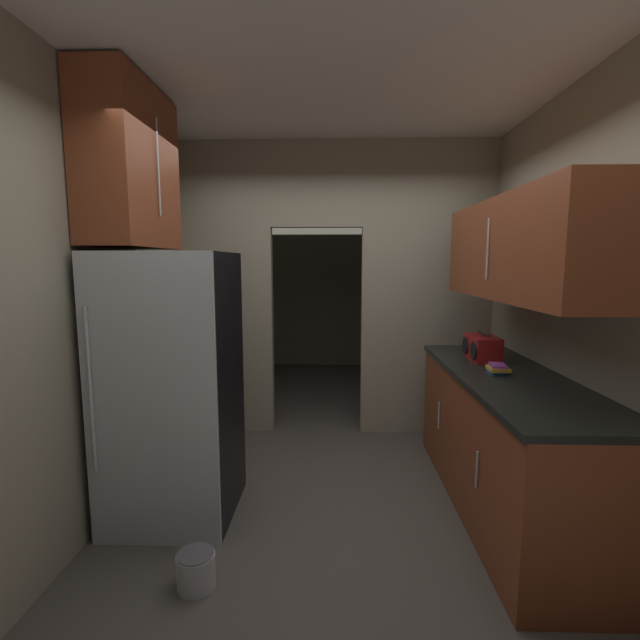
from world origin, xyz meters
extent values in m
plane|color=#47423D|center=(0.00, 0.00, 0.00)|extent=(20.00, 20.00, 0.00)
cube|color=silver|center=(0.00, 0.48, 2.84)|extent=(3.40, 7.17, 0.06)
cube|color=gray|center=(-1.06, 1.58, 1.41)|extent=(0.89, 0.12, 2.81)
cube|color=gray|center=(0.88, 1.58, 1.41)|extent=(1.24, 0.12, 2.81)
cube|color=gray|center=(-0.18, 1.58, 2.41)|extent=(0.87, 0.12, 0.80)
cube|color=gray|center=(0.00, 4.49, 1.41)|extent=(3.00, 0.10, 2.81)
cube|color=gray|center=(-1.45, 3.04, 1.41)|extent=(0.10, 2.91, 2.81)
cube|color=gray|center=(1.45, 3.04, 1.41)|extent=(0.10, 2.91, 2.81)
cube|color=gray|center=(-1.55, -0.46, 1.41)|extent=(0.10, 4.08, 2.81)
cube|color=black|center=(-1.07, 0.08, 0.87)|extent=(0.78, 0.74, 1.74)
cube|color=#B7BABC|center=(-1.07, -0.31, 0.87)|extent=(0.78, 0.03, 1.74)
cylinder|color=#B7BABC|center=(-1.40, -0.34, 0.96)|extent=(0.02, 0.02, 0.96)
cube|color=brown|center=(1.15, 0.17, 0.45)|extent=(0.66, 2.11, 0.90)
cube|color=black|center=(1.15, 0.17, 0.92)|extent=(0.70, 2.11, 0.04)
cylinder|color=#B7BABC|center=(0.81, -0.29, 0.49)|extent=(0.01, 0.01, 0.22)
cylinder|color=#B7BABC|center=(0.81, 0.64, 0.49)|extent=(0.01, 0.01, 0.22)
cube|color=brown|center=(1.15, 0.17, 1.76)|extent=(0.34, 1.90, 0.65)
cylinder|color=#B7BABC|center=(0.97, 0.17, 1.76)|extent=(0.01, 0.01, 0.39)
cube|color=brown|center=(-1.32, 0.16, 2.28)|extent=(0.34, 0.85, 1.02)
cylinder|color=#B7BABC|center=(-1.14, 0.16, 2.28)|extent=(0.01, 0.01, 0.61)
cube|color=maroon|center=(1.12, 0.62, 1.03)|extent=(0.19, 0.34, 0.19)
cylinder|color=#262626|center=(1.12, 0.62, 1.14)|extent=(0.02, 0.24, 0.02)
cylinder|color=black|center=(1.02, 0.52, 1.03)|extent=(0.01, 0.13, 0.13)
cylinder|color=black|center=(1.02, 0.72, 1.03)|extent=(0.01, 0.13, 0.13)
cube|color=#2D609E|center=(1.08, 0.19, 0.95)|extent=(0.10, 0.13, 0.03)
cube|color=gold|center=(1.08, 0.18, 0.98)|extent=(0.13, 0.15, 0.02)
cube|color=#8C3893|center=(1.08, 0.19, 1.00)|extent=(0.11, 0.16, 0.02)
cylinder|color=silver|center=(-0.73, -0.65, 0.09)|extent=(0.20, 0.20, 0.18)
cylinder|color=#4C4C51|center=(-0.73, -0.65, 0.19)|extent=(0.19, 0.19, 0.01)
camera|label=1|loc=(-0.02, -2.75, 1.68)|focal=25.01mm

